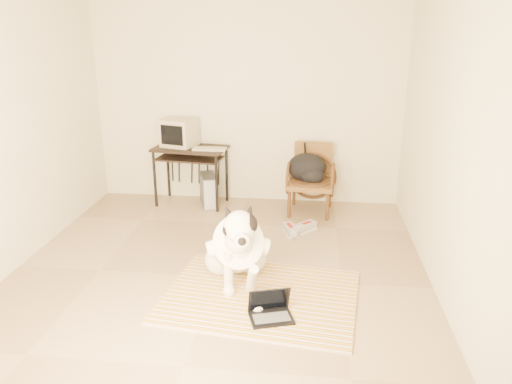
% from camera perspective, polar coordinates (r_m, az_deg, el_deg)
% --- Properties ---
extents(floor, '(4.50, 4.50, 0.00)m').
position_cam_1_polar(floor, '(4.84, -4.43, -9.62)').
color(floor, '#997F5E').
rests_on(floor, ground).
extents(wall_back, '(4.50, 0.00, 4.50)m').
position_cam_1_polar(wall_back, '(6.54, -1.05, 10.51)').
color(wall_back, beige).
rests_on(wall_back, floor).
extents(wall_front, '(4.50, 0.00, 4.50)m').
position_cam_1_polar(wall_front, '(2.30, -15.68, -6.40)').
color(wall_front, beige).
rests_on(wall_front, floor).
extents(wall_right, '(0.00, 4.50, 4.50)m').
position_cam_1_polar(wall_right, '(4.43, 21.53, 5.13)').
color(wall_right, beige).
rests_on(wall_right, floor).
extents(rug, '(1.81, 1.47, 0.02)m').
position_cam_1_polar(rug, '(4.49, 0.47, -11.82)').
color(rug, orange).
rests_on(rug, floor).
extents(dog, '(0.63, 1.16, 0.89)m').
position_cam_1_polar(dog, '(4.57, -2.16, -6.38)').
color(dog, white).
rests_on(dog, rug).
extents(laptop, '(0.40, 0.34, 0.24)m').
position_cam_1_polar(laptop, '(4.17, 1.65, -13.37)').
color(laptop, black).
rests_on(laptop, rug).
extents(computer_desk, '(0.98, 0.63, 0.77)m').
position_cam_1_polar(computer_desk, '(6.52, -7.54, 4.14)').
color(computer_desk, black).
rests_on(computer_desk, floor).
extents(crt_monitor, '(0.48, 0.47, 0.35)m').
position_cam_1_polar(crt_monitor, '(6.57, -8.76, 6.75)').
color(crt_monitor, '#B4A78D').
rests_on(crt_monitor, computer_desk).
extents(desk_keyboard, '(0.42, 0.16, 0.03)m').
position_cam_1_polar(desk_keyboard, '(6.34, -5.33, 4.93)').
color(desk_keyboard, '#B4A78D').
rests_on(desk_keyboard, computer_desk).
extents(pc_tower, '(0.32, 0.47, 0.41)m').
position_cam_1_polar(pc_tower, '(6.59, -5.43, 0.22)').
color(pc_tower, '#4F4F52').
rests_on(pc_tower, floor).
extents(rattan_chair, '(0.61, 0.59, 0.86)m').
position_cam_1_polar(rattan_chair, '(6.32, 6.31, 1.53)').
color(rattan_chair, brown).
rests_on(rattan_chair, floor).
extents(backpack, '(0.49, 0.44, 0.36)m').
position_cam_1_polar(backpack, '(6.27, 5.94, 2.64)').
color(backpack, black).
rests_on(backpack, rattan_chair).
extents(sneaker_left, '(0.21, 0.31, 0.10)m').
position_cam_1_polar(sneaker_left, '(5.72, 3.92, -4.39)').
color(sneaker_left, silver).
rests_on(sneaker_left, floor).
extents(sneaker_right, '(0.28, 0.29, 0.10)m').
position_cam_1_polar(sneaker_right, '(5.82, 5.68, -4.05)').
color(sneaker_right, silver).
rests_on(sneaker_right, floor).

